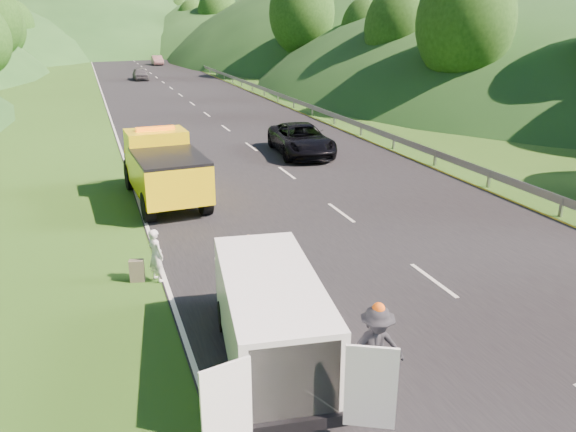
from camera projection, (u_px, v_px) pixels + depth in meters
name	position (u px, v px, depth m)	size (l,w,h in m)	color
ground	(304.00, 267.00, 16.13)	(320.00, 320.00, 0.00)	#38661E
road_surface	(181.00, 95.00, 52.63)	(14.00, 200.00, 0.02)	black
guardrail	(225.00, 80.00, 66.06)	(0.06, 140.00, 1.52)	gray
tree_line_right	(303.00, 71.00, 76.73)	(14.00, 140.00, 14.00)	#2E5C1B
hills_backdrop	(132.00, 48.00, 137.93)	(201.00, 288.60, 44.00)	#2D5B23
tow_truck	(163.00, 168.00, 21.64)	(2.73, 6.46, 2.72)	black
white_van	(270.00, 313.00, 11.33)	(3.18, 5.93, 2.01)	black
woman	(158.00, 281.00, 15.30)	(0.54, 0.39, 1.48)	silver
child	(250.00, 269.00, 16.00)	(0.50, 0.39, 1.02)	tan
worker	(374.00, 391.00, 10.77)	(1.15, 0.66, 1.78)	black
suitcase	(137.00, 271.00, 15.18)	(0.38, 0.21, 0.62)	#615C48
spare_tire	(349.00, 413.00, 10.16)	(0.69, 0.69, 0.20)	black
passing_suv	(301.00, 155.00, 29.57)	(2.61, 5.66, 1.57)	black
dist_car_a	(141.00, 80.00, 65.69)	(1.63, 4.04, 1.38)	#48474C
dist_car_b	(158.00, 65.00, 87.48)	(1.48, 4.25, 1.40)	#825758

